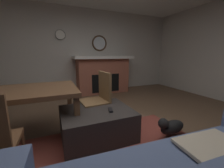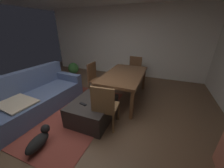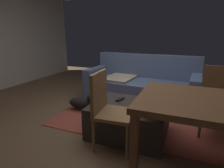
% 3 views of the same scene
% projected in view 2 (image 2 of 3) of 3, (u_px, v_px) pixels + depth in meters
% --- Properties ---
extents(floor, '(8.23, 8.23, 0.00)m').
position_uv_depth(floor, '(78.00, 121.00, 2.79)').
color(floor, brown).
extents(wall_right_window_side, '(0.12, 6.63, 2.63)m').
position_uv_depth(wall_right_window_side, '(125.00, 42.00, 5.18)').
color(wall_right_window_side, white).
rests_on(wall_right_window_side, ground).
extents(area_rug, '(2.60, 2.00, 0.01)m').
position_uv_depth(area_rug, '(68.00, 111.00, 3.12)').
color(area_rug, brown).
rests_on(area_rug, ground).
extents(couch, '(2.32, 1.11, 0.92)m').
position_uv_depth(couch, '(34.00, 98.00, 3.10)').
color(couch, '#4C5B7F').
rests_on(couch, ground).
extents(ottoman_coffee_table, '(1.00, 0.82, 0.43)m').
position_uv_depth(ottoman_coffee_table, '(93.00, 110.00, 2.80)').
color(ottoman_coffee_table, '#2D2826').
rests_on(ottoman_coffee_table, ground).
extents(tv_remote, '(0.09, 0.17, 0.02)m').
position_uv_depth(tv_remote, '(83.00, 104.00, 2.60)').
color(tv_remote, black).
rests_on(tv_remote, ottoman_coffee_table).
extents(dining_table, '(1.76, 0.98, 0.74)m').
position_uv_depth(dining_table, '(124.00, 76.00, 3.45)').
color(dining_table, brown).
rests_on(dining_table, ground).
extents(dining_chair_east, '(0.48, 0.48, 0.93)m').
position_uv_depth(dining_chair_east, '(134.00, 69.00, 4.58)').
color(dining_chair_east, brown).
rests_on(dining_chair_east, ground).
extents(dining_chair_west, '(0.48, 0.48, 0.93)m').
position_uv_depth(dining_chair_west, '(105.00, 105.00, 2.42)').
color(dining_chair_west, brown).
rests_on(dining_chair_west, ground).
extents(dining_chair_north, '(0.45, 0.45, 0.93)m').
position_uv_depth(dining_chair_north, '(95.00, 77.00, 3.80)').
color(dining_chair_north, brown).
rests_on(dining_chair_north, ground).
extents(potted_plant, '(0.41, 0.41, 0.58)m').
position_uv_depth(potted_plant, '(73.00, 69.00, 5.20)').
color(potted_plant, brown).
rests_on(potted_plant, ground).
extents(small_dog, '(0.51, 0.25, 0.28)m').
position_uv_depth(small_dog, '(39.00, 140.00, 2.10)').
color(small_dog, black).
rests_on(small_dog, ground).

